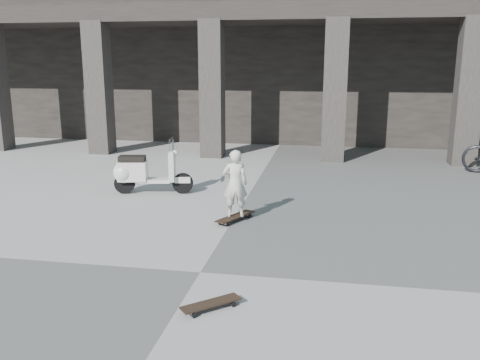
% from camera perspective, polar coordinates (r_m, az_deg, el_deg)
% --- Properties ---
extents(ground, '(90.00, 90.00, 0.00)m').
position_cam_1_polar(ground, '(7.14, -4.48, -10.30)').
color(ground, '#4E4E4B').
rests_on(ground, ground).
extents(colonnade, '(28.00, 8.82, 6.00)m').
position_cam_1_polar(colonnade, '(20.16, 5.44, 13.75)').
color(colonnade, black).
rests_on(colonnade, ground).
extents(longboard, '(0.63, 0.92, 0.09)m').
position_cam_1_polar(longboard, '(9.26, -0.54, -4.18)').
color(longboard, black).
rests_on(longboard, ground).
extents(skateboard_spare, '(0.68, 0.63, 0.09)m').
position_cam_1_polar(skateboard_spare, '(6.14, -3.28, -13.73)').
color(skateboard_spare, black).
rests_on(skateboard_spare, ground).
extents(child, '(0.49, 0.37, 1.22)m').
position_cam_1_polar(child, '(9.09, -0.55, -0.39)').
color(child, beige).
rests_on(child, longboard).
extents(scooter, '(1.72, 0.70, 1.21)m').
position_cam_1_polar(scooter, '(11.27, -11.22, 0.88)').
color(scooter, black).
rests_on(scooter, ground).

